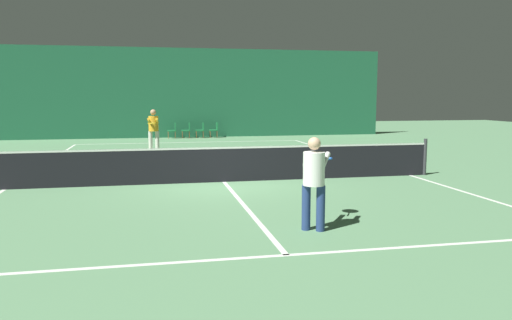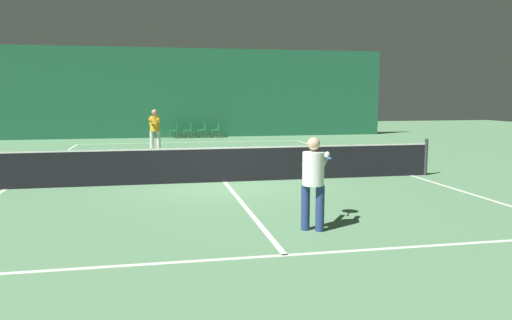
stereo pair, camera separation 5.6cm
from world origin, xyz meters
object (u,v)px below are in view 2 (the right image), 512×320
(player_near, at_px, (314,176))
(courtside_chair_0, at_px, (175,129))
(courtside_chair_3, at_px, (216,129))
(courtside_chair_2, at_px, (203,129))
(tennis_net, at_px, (224,163))
(player_far, at_px, (155,127))
(courtside_chair_1, at_px, (189,129))

(player_near, height_order, courtside_chair_0, player_near)
(player_near, relative_size, courtside_chair_3, 1.92)
(courtside_chair_2, bearing_deg, courtside_chair_3, 90.00)
(courtside_chair_2, relative_size, courtside_chair_3, 1.00)
(tennis_net, xyz_separation_m, player_far, (-1.81, 7.86, 0.52))
(courtside_chair_0, height_order, courtside_chair_2, same)
(tennis_net, height_order, player_far, player_far)
(tennis_net, relative_size, courtside_chair_0, 14.29)
(courtside_chair_1, bearing_deg, tennis_net, -0.12)
(courtside_chair_2, distance_m, courtside_chair_3, 0.77)
(tennis_net, distance_m, courtside_chair_2, 14.62)
(tennis_net, xyz_separation_m, courtside_chair_0, (-0.74, 14.60, -0.03))
(courtside_chair_3, bearing_deg, courtside_chair_0, -90.00)
(player_near, height_order, courtside_chair_3, player_near)
(player_near, height_order, player_far, player_far)
(player_far, bearing_deg, courtside_chair_0, 174.73)
(tennis_net, relative_size, courtside_chair_2, 14.29)
(player_far, bearing_deg, player_near, 15.26)
(player_near, relative_size, courtside_chair_2, 1.92)
(tennis_net, relative_size, courtside_chair_1, 14.29)
(tennis_net, distance_m, player_far, 8.08)
(tennis_net, distance_m, player_near, 5.23)
(courtside_chair_1, relative_size, courtside_chair_3, 1.00)
(tennis_net, height_order, courtside_chair_0, tennis_net)
(player_near, relative_size, courtside_chair_0, 1.92)
(tennis_net, bearing_deg, courtside_chair_2, 86.86)
(courtside_chair_2, bearing_deg, courtside_chair_1, -90.00)
(player_far, xyz_separation_m, courtside_chair_2, (2.61, 6.74, -0.54))
(courtside_chair_3, bearing_deg, player_near, -2.15)
(tennis_net, height_order, player_near, player_near)
(courtside_chair_0, bearing_deg, player_near, 4.55)
(courtside_chair_1, distance_m, courtside_chair_3, 1.54)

